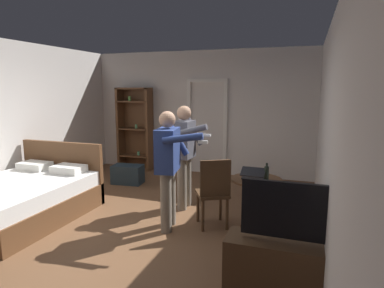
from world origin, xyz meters
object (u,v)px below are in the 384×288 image
at_px(bed, 23,198).
at_px(tv_flatscreen, 290,261).
at_px(laptop, 254,176).
at_px(bottle_on_table, 266,174).
at_px(side_table, 256,194).
at_px(suitcase_dark, 128,174).
at_px(wooden_chair, 214,190).
at_px(person_blue_shirt, 169,161).
at_px(bookshelf, 135,126).
at_px(person_striped_shirt, 185,150).

bearing_deg(bed, tv_flatscreen, -8.49).
height_order(laptop, bottle_on_table, bottle_on_table).
height_order(side_table, bottle_on_table, bottle_on_table).
relative_size(bottle_on_table, suitcase_dark, 0.41).
bearing_deg(wooden_chair, person_blue_shirt, -160.15).
bearing_deg(person_blue_shirt, side_table, 21.08).
bearing_deg(suitcase_dark, bottle_on_table, -30.92).
height_order(bookshelf, person_blue_shirt, bookshelf).
distance_m(bed, person_striped_shirt, 2.55).
relative_size(side_table, laptop, 2.11).
bearing_deg(wooden_chair, person_striped_shirt, 136.59).
bearing_deg(bed, laptop, 12.95).
xyz_separation_m(bookshelf, person_striped_shirt, (2.04, -2.08, -0.09)).
distance_m(laptop, person_blue_shirt, 1.18).
height_order(tv_flatscreen, person_striped_shirt, person_striped_shirt).
bearing_deg(laptop, side_table, 53.96).
relative_size(bookshelf, person_striped_shirt, 1.17).
height_order(bottle_on_table, person_striped_shirt, person_striped_shirt).
distance_m(tv_flatscreen, wooden_chair, 1.61).
height_order(bed, laptop, bed).
xyz_separation_m(bed, wooden_chair, (2.81, 0.58, 0.24)).
bearing_deg(person_striped_shirt, bed, -150.91).
xyz_separation_m(laptop, suitcase_dark, (-2.76, 1.33, -0.56)).
height_order(bookshelf, suitcase_dark, bookshelf).
height_order(laptop, person_blue_shirt, person_blue_shirt).
xyz_separation_m(tv_flatscreen, side_table, (-0.53, 1.39, 0.17)).
bearing_deg(wooden_chair, side_table, 22.34).
distance_m(bed, tv_flatscreen, 3.93).
bearing_deg(bottle_on_table, wooden_chair, -168.05).
bearing_deg(suitcase_dark, bookshelf, 104.85).
bearing_deg(bottle_on_table, bookshelf, 142.90).
bearing_deg(laptop, bed, -167.05).
bearing_deg(person_striped_shirt, bottle_on_table, -19.35).
height_order(tv_flatscreen, side_table, tv_flatscreen).
relative_size(tv_flatscreen, side_table, 1.74).
xyz_separation_m(bookshelf, wooden_chair, (2.69, -2.70, -0.50)).
bearing_deg(suitcase_dark, laptop, -31.65).
xyz_separation_m(side_table, person_blue_shirt, (-1.13, -0.43, 0.48)).
distance_m(laptop, wooden_chair, 0.59).
height_order(laptop, wooden_chair, wooden_chair).
relative_size(bed, bottle_on_table, 8.07).
distance_m(bed, bottle_on_table, 3.61).
bearing_deg(laptop, wooden_chair, -160.58).
bearing_deg(tv_flatscreen, person_blue_shirt, 150.09).
relative_size(bookshelf, wooden_chair, 1.96).
xyz_separation_m(bookshelf, person_blue_shirt, (2.11, -2.91, -0.09)).
bearing_deg(person_blue_shirt, suitcase_dark, 133.96).
height_order(bed, bookshelf, bookshelf).
distance_m(bed, person_blue_shirt, 2.35).
bearing_deg(person_blue_shirt, bookshelf, 125.95).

